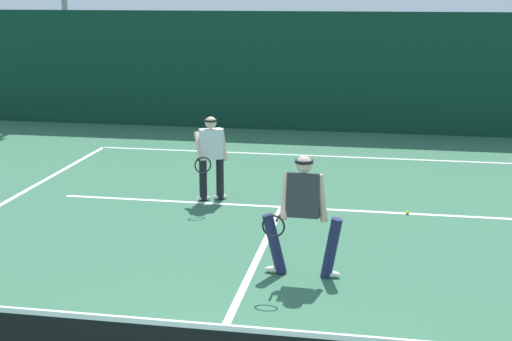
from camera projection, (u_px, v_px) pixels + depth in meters
The scene contains 7 objects.
court_line_baseline_far at pixel (306, 155), 16.32m from camera, with size 9.86×0.10×0.01m, color white.
court_line_service at pixel (282, 207), 12.44m from camera, with size 8.04×0.10×0.01m, color white.
court_line_centre at pixel (247, 280), 9.31m from camera, with size 0.10×6.40×0.01m, color white.
player_near at pixel (303, 211), 9.25m from camera, with size 1.07×0.82×1.64m.
player_far at pixel (211, 155), 12.66m from camera, with size 0.64×0.90×1.53m.
tennis_ball at pixel (407, 212), 12.03m from camera, with size 0.07×0.07×0.07m, color #D1E033.
back_fence_windscreen at pixel (319, 72), 18.78m from camera, with size 21.94×0.12×3.16m, color #0E3727.
Camera 1 is at (1.62, -5.32, 3.70)m, focal length 49.79 mm.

